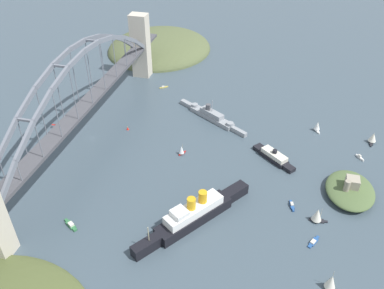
# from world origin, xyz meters

# --- Properties ---
(ground_plane) EXTENTS (1400.00, 1400.00, 0.00)m
(ground_plane) POSITION_xyz_m (0.00, 0.00, 0.00)
(ground_plane) COLOR #3D4C56
(harbor_arch_bridge) EXTENTS (283.35, 15.94, 72.28)m
(harbor_arch_bridge) POSITION_xyz_m (-0.00, -0.00, 32.28)
(harbor_arch_bridge) COLOR beige
(harbor_arch_bridge) RESTS_ON ground
(headland_west_shore) EXTENTS (122.42, 112.96, 31.53)m
(headland_west_shore) POSITION_xyz_m (-179.17, -6.34, 0.00)
(headland_west_shore) COLOR #515B38
(headland_west_shore) RESTS_ON ground
(ocean_liner) EXTENTS (72.43, 54.78, 19.42)m
(ocean_liner) POSITION_xyz_m (63.63, 96.87, 5.77)
(ocean_liner) COLOR black
(ocean_liner) RESTS_ON ground
(naval_cruiser) EXTENTS (41.67, 63.61, 17.45)m
(naval_cruiser) POSITION_xyz_m (-49.62, 82.39, 3.05)
(naval_cruiser) COLOR gray
(naval_cruiser) RESTS_ON ground
(harbor_ferry_steamer) EXTENTS (27.84, 31.99, 8.40)m
(harbor_ferry_steamer) POSITION_xyz_m (-7.82, 136.74, 2.61)
(harbor_ferry_steamer) COLOR black
(harbor_ferry_steamer) RESTS_ON ground
(fort_island_mid_harbor) EXTENTS (39.48, 30.24, 13.91)m
(fort_island_mid_harbor) POSITION_xyz_m (16.48, 186.66, 3.83)
(fort_island_mid_harbor) COLOR #4C6038
(fort_island_mid_harbor) RESTS_ON ground
(seaplane_taxiing_near_bridge) EXTENTS (7.71, 11.94, 4.83)m
(seaplane_taxiing_near_bridge) POSITION_xyz_m (-5.93, -30.81, 2.05)
(seaplane_taxiing_near_bridge) COLOR #B7B7B2
(seaplane_taxiing_near_bridge) RESTS_ON ground
(small_boat_0) EXTENTS (10.61, 6.72, 9.57)m
(small_boat_0) POSITION_xyz_m (-47.17, 206.41, 4.52)
(small_boat_0) COLOR black
(small_boat_0) RESTS_ON ground
(small_boat_1) EXTENTS (6.34, 10.84, 10.80)m
(small_boat_1) POSITION_xyz_m (45.41, 166.53, 4.94)
(small_boat_1) COLOR black
(small_boat_1) RESTS_ON ground
(small_boat_2) EXTENTS (8.23, 6.33, 9.04)m
(small_boat_2) POSITION_xyz_m (-53.26, 166.18, 4.29)
(small_boat_2) COLOR silver
(small_boat_2) RESTS_ON ground
(small_boat_3) EXTENTS (6.87, 5.41, 2.62)m
(small_boat_3) POSITION_xyz_m (-24.47, 196.24, 0.94)
(small_boat_3) COLOR silver
(small_boat_3) RESTS_ON ground
(small_boat_4) EXTENTS (6.53, 5.13, 8.19)m
(small_boat_4) POSITION_xyz_m (2.84, 71.85, 3.83)
(small_boat_4) COLOR #B2231E
(small_boat_4) RESTS_ON ground
(small_boat_5) EXTENTS (9.91, 6.72, 11.38)m
(small_boat_5) POSITION_xyz_m (90.54, 173.11, 5.25)
(small_boat_5) COLOR gold
(small_boat_5) RESTS_ON ground
(small_boat_6) EXTENTS (10.28, 6.44, 1.72)m
(small_boat_6) POSITION_xyz_m (62.71, 165.21, 0.61)
(small_boat_6) COLOR #234C8C
(small_boat_6) RESTS_ON ground
(small_boat_7) EXTENTS (5.95, 7.34, 1.82)m
(small_boat_7) POSITION_xyz_m (-91.41, 27.89, 0.65)
(small_boat_7) COLOR gold
(small_boat_7) RESTS_ON ground
(small_boat_8) EXTENTS (7.88, 11.03, 2.64)m
(small_boat_8) POSITION_xyz_m (85.46, 28.07, 0.94)
(small_boat_8) COLOR #2D6B3D
(small_boat_8) RESTS_ON ground
(small_boat_9) EXTENTS (9.29, 3.61, 2.21)m
(small_boat_9) POSITION_xyz_m (36.82, 152.02, 0.82)
(small_boat_9) COLOR #234C8C
(small_boat_9) RESTS_ON ground
(channel_marker_buoy) EXTENTS (2.20, 2.20, 2.75)m
(channel_marker_buoy) POSITION_xyz_m (-17.43, 22.02, 1.12)
(channel_marker_buoy) COLOR red
(channel_marker_buoy) RESTS_ON ground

